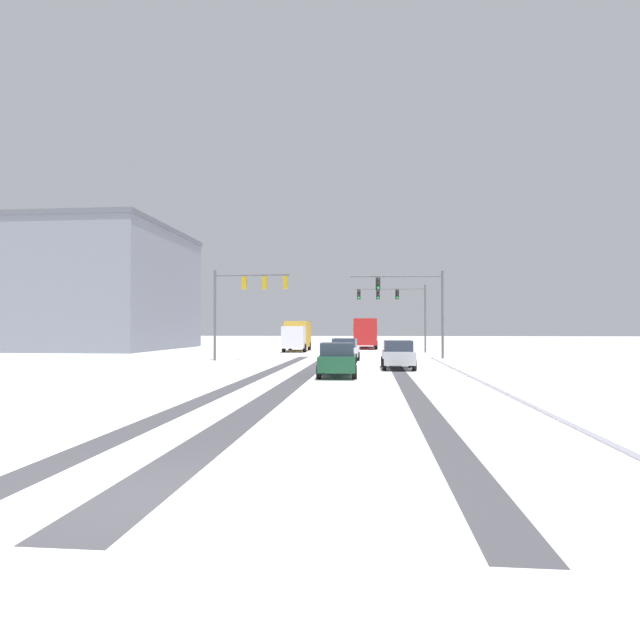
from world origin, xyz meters
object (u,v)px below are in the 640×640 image
Objects in this scene: traffic_signal_near_right at (416,299)px; bus_oncoming at (365,331)px; car_white_lead at (345,350)px; car_dark_green_third at (337,360)px; office_building_far_left_block at (88,289)px; car_silver_second at (398,355)px; traffic_signal_near_left at (244,294)px; traffic_signal_far_right at (397,302)px; box_truck_delivery at (297,335)px.

traffic_signal_near_right reaches higher than bus_oncoming.
car_dark_green_third is at bearing -89.16° from car_white_lead.
car_dark_green_third is 43.28m from office_building_far_left_block.
car_silver_second is at bearing -60.73° from car_white_lead.
office_building_far_left_block is at bearing 134.18° from car_dark_green_third.
traffic_signal_near_left is at bearing -171.07° from traffic_signal_near_right.
traffic_signal_far_right is 20.98m from car_silver_second.
car_dark_green_third is 0.20× the size of office_building_far_left_block.
office_building_far_left_block reaches higher than traffic_signal_near_right.
office_building_far_left_block is (-34.01, 5.15, 1.89)m from traffic_signal_far_right.
bus_oncoming reaches higher than car_white_lead.
traffic_signal_far_right is 34.45m from office_building_far_left_block.
bus_oncoming is 0.54× the size of office_building_far_left_block.
car_dark_green_third is at bearing -99.18° from traffic_signal_far_right.
traffic_signal_far_right is 0.61× the size of bus_oncoming.
car_dark_green_third is at bearing -109.96° from traffic_signal_near_right.
car_dark_green_third is 0.56× the size of box_truck_delivery.
car_white_lead is at bearing -92.63° from bus_oncoming.
traffic_signal_far_right is 10.55m from box_truck_delivery.
bus_oncoming is 11.33m from box_truck_delivery.
car_silver_second is (3.30, -5.89, 0.00)m from car_white_lead.
traffic_signal_near_left is at bearing 122.35° from car_dark_green_third.
car_white_lead is at bearing -106.31° from traffic_signal_far_right.
traffic_signal_near_left is 1.56× the size of car_white_lead.
office_building_far_left_block is at bearing 153.75° from traffic_signal_near_right.
car_silver_second is 24.08m from box_truck_delivery.
traffic_signal_near_right is 0.62× the size of bus_oncoming.
traffic_signal_near_left is at bearing -40.32° from office_building_far_left_block.
traffic_signal_near_right is at bearing -52.23° from box_truck_delivery.
bus_oncoming reaches higher than car_silver_second.
bus_oncoming is at bearing 53.21° from box_truck_delivery.
traffic_signal_far_right and traffic_signal_near_right have the same top height.
traffic_signal_far_right and traffic_signal_near_left have the same top height.
bus_oncoming is (1.17, 25.53, 1.18)m from car_white_lead.
office_building_far_left_block reaches higher than car_white_lead.
traffic_signal_far_right is 12.05m from traffic_signal_near_right.
car_white_lead is (7.21, -0.73, -3.96)m from traffic_signal_near_left.
car_white_lead is 0.21× the size of office_building_far_left_block.
bus_oncoming is at bearing 71.32° from traffic_signal_near_left.
traffic_signal_far_right is at bearing -8.60° from office_building_far_left_block.
car_white_lead is 25.59m from bus_oncoming.
car_white_lead is 36.21m from office_building_far_left_block.
bus_oncoming is (-2.13, 31.42, 1.18)m from car_silver_second.
car_dark_green_third is (-4.93, -13.58, -3.66)m from traffic_signal_near_right.
car_white_lead is at bearing -71.20° from box_truck_delivery.
car_silver_second is (-1.00, -20.57, -4.00)m from traffic_signal_far_right.
traffic_signal_near_right is 6.81m from car_white_lead.
car_dark_green_third is (7.38, -11.64, -3.96)m from traffic_signal_near_left.
car_silver_second is (10.51, -6.61, -3.96)m from traffic_signal_near_left.
traffic_signal_near_right is at bearing 78.16° from car_silver_second.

